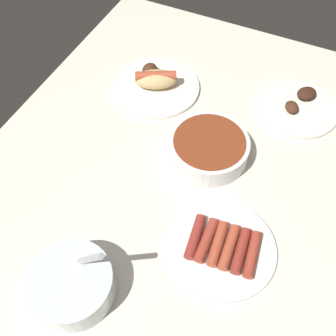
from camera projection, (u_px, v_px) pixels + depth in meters
ground_plane at (175, 184)px, 89.34cm from camera, size 120.00×90.00×3.00cm
bowl_coleslaw at (72, 284)px, 71.00cm from camera, size 15.25×15.25×16.12cm
bowl_chili at (209, 148)px, 89.71cm from camera, size 18.10×18.10×5.40cm
plate_hotdog_assembled at (156, 83)px, 103.73cm from camera, size 22.81×22.81×5.61cm
plate_sausages at (223, 248)px, 77.73cm from camera, size 21.26×21.26×3.08cm
plate_grilled_meat at (298, 107)px, 100.10cm from camera, size 20.25×20.25×3.41cm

